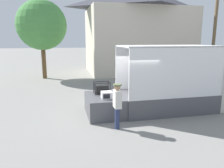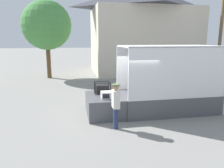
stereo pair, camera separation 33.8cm
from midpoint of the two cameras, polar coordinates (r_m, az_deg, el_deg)
name	(u,v)px [view 1 (the left image)]	position (r m, az deg, el deg)	size (l,w,h in m)	color
ground_plane	(121,113)	(10.06, 1.46, -7.56)	(160.00, 160.00, 0.00)	gray
box_truck	(196,88)	(11.29, 20.29, -0.95)	(6.35, 2.25, 3.03)	silver
tailgate_deck	(104,105)	(9.77, -2.98, -5.50)	(1.56, 2.13, 0.86)	#4C4C51
microwave	(107,95)	(9.18, -2.46, -2.89)	(0.45, 0.43, 0.29)	white
portable_generator	(102,89)	(9.95, -3.53, -1.38)	(0.72, 0.43, 0.55)	black
worker_person	(117,102)	(8.03, 0.17, -4.65)	(0.31, 0.44, 1.72)	navy
house_backdrop	(138,29)	(22.71, 6.36, 14.00)	(10.34, 7.07, 8.40)	beige
utility_pole	(215,26)	(22.03, 24.91, 13.55)	(1.80, 0.28, 8.59)	brown
street_tree	(42,25)	(19.56, -18.39, 14.36)	(4.09, 4.09, 6.50)	brown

